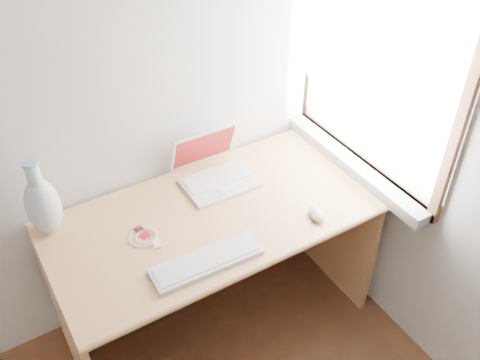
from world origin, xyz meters
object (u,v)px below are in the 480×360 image
desk (205,237)px  laptop (215,171)px  vase (43,204)px  external_keyboard (207,261)px

desk → laptop: laptop is taller
laptop → vase: size_ratio=0.91×
desk → vase: size_ratio=3.96×
vase → desk: bearing=-15.3°
laptop → external_keyboard: bearing=-121.8°
desk → laptop: bearing=42.5°
desk → external_keyboard: bearing=-115.8°
laptop → vase: bearing=176.4°
desk → external_keyboard: (-0.16, -0.33, 0.23)m
laptop → external_keyboard: size_ratio=0.73×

